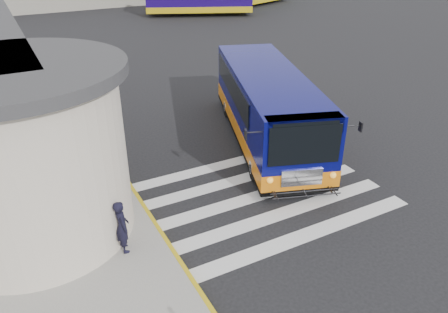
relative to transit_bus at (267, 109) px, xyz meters
name	(u,v)px	position (x,y,z in m)	size (l,w,h in m)	color
ground	(257,181)	(-2.08, -2.69, -1.35)	(140.00, 140.00, 0.00)	black
curb_strip	(111,157)	(-6.13, 1.31, -1.27)	(0.12, 34.00, 0.16)	gold
crosswalk	(257,196)	(-2.58, -3.49, -1.35)	(8.00, 5.35, 0.01)	silver
transit_bus	(267,109)	(0.00, 0.00, 0.00)	(6.00, 10.28, 2.83)	#070959
pedestrian_a	(122,226)	(-7.25, -4.22, -0.44)	(0.56, 0.37, 1.53)	black
pedestrian_b	(29,244)	(-9.50, -3.85, -0.44)	(0.75, 0.58, 1.54)	black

